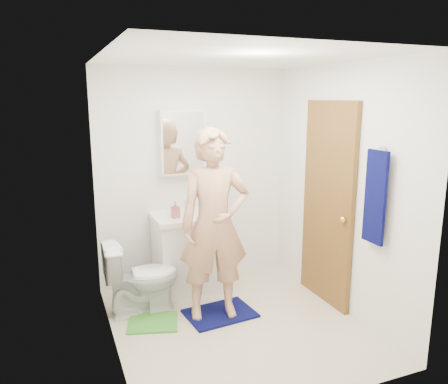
# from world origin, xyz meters

# --- Properties ---
(floor) EXTENTS (2.20, 2.40, 0.02)m
(floor) POSITION_xyz_m (0.00, 0.00, -0.01)
(floor) COLOR beige
(floor) RESTS_ON ground
(ceiling) EXTENTS (2.20, 2.40, 0.02)m
(ceiling) POSITION_xyz_m (0.00, 0.00, 2.41)
(ceiling) COLOR white
(ceiling) RESTS_ON ground
(wall_back) EXTENTS (2.20, 0.02, 2.40)m
(wall_back) POSITION_xyz_m (0.00, 1.21, 1.20)
(wall_back) COLOR white
(wall_back) RESTS_ON ground
(wall_front) EXTENTS (2.20, 0.02, 2.40)m
(wall_front) POSITION_xyz_m (0.00, -1.21, 1.20)
(wall_front) COLOR white
(wall_front) RESTS_ON ground
(wall_left) EXTENTS (0.02, 2.40, 2.40)m
(wall_left) POSITION_xyz_m (-1.11, 0.00, 1.20)
(wall_left) COLOR white
(wall_left) RESTS_ON ground
(wall_right) EXTENTS (0.02, 2.40, 2.40)m
(wall_right) POSITION_xyz_m (1.11, 0.00, 1.20)
(wall_right) COLOR white
(wall_right) RESTS_ON ground
(vanity_cabinet) EXTENTS (0.75, 0.55, 0.80)m
(vanity_cabinet) POSITION_xyz_m (-0.15, 0.91, 0.40)
(vanity_cabinet) COLOR white
(vanity_cabinet) RESTS_ON floor
(countertop) EXTENTS (0.79, 0.59, 0.05)m
(countertop) POSITION_xyz_m (-0.15, 0.91, 0.83)
(countertop) COLOR white
(countertop) RESTS_ON vanity_cabinet
(sink_basin) EXTENTS (0.40, 0.40, 0.03)m
(sink_basin) POSITION_xyz_m (-0.15, 0.91, 0.84)
(sink_basin) COLOR white
(sink_basin) RESTS_ON countertop
(faucet) EXTENTS (0.03, 0.03, 0.12)m
(faucet) POSITION_xyz_m (-0.15, 1.09, 0.91)
(faucet) COLOR silver
(faucet) RESTS_ON countertop
(medicine_cabinet) EXTENTS (0.50, 0.12, 0.70)m
(medicine_cabinet) POSITION_xyz_m (-0.15, 1.14, 1.60)
(medicine_cabinet) COLOR white
(medicine_cabinet) RESTS_ON wall_back
(mirror_panel) EXTENTS (0.46, 0.01, 0.66)m
(mirror_panel) POSITION_xyz_m (-0.15, 1.08, 1.60)
(mirror_panel) COLOR white
(mirror_panel) RESTS_ON wall_back
(door) EXTENTS (0.05, 0.80, 2.05)m
(door) POSITION_xyz_m (1.07, 0.15, 1.02)
(door) COLOR brown
(door) RESTS_ON ground
(door_knob) EXTENTS (0.07, 0.07, 0.07)m
(door_knob) POSITION_xyz_m (1.03, -0.17, 0.95)
(door_knob) COLOR gold
(door_knob) RESTS_ON door
(towel) EXTENTS (0.03, 0.24, 0.80)m
(towel) POSITION_xyz_m (1.03, -0.57, 1.25)
(towel) COLOR #070A44
(towel) RESTS_ON wall_right
(towel_hook) EXTENTS (0.06, 0.02, 0.02)m
(towel_hook) POSITION_xyz_m (1.07, -0.57, 1.67)
(towel_hook) COLOR silver
(towel_hook) RESTS_ON wall_right
(toilet) EXTENTS (0.72, 0.43, 0.72)m
(toilet) POSITION_xyz_m (-0.76, 0.56, 0.36)
(toilet) COLOR white
(toilet) RESTS_ON floor
(bath_mat) EXTENTS (0.69, 0.52, 0.02)m
(bath_mat) POSITION_xyz_m (-0.08, 0.22, 0.01)
(bath_mat) COLOR #070A44
(bath_mat) RESTS_ON floor
(green_rug) EXTENTS (0.54, 0.49, 0.02)m
(green_rug) POSITION_xyz_m (-0.72, 0.29, 0.01)
(green_rug) COLOR green
(green_rug) RESTS_ON floor
(soap_dispenser) EXTENTS (0.09, 0.09, 0.17)m
(soap_dispenser) POSITION_xyz_m (-0.33, 0.83, 0.94)
(soap_dispenser) COLOR #BA5956
(soap_dispenser) RESTS_ON countertop
(toothbrush_cup) EXTENTS (0.16, 0.16, 0.10)m
(toothbrush_cup) POSITION_xyz_m (0.15, 1.01, 0.90)
(toothbrush_cup) COLOR #5F3B83
(toothbrush_cup) RESTS_ON countertop
(man) EXTENTS (0.72, 0.53, 1.79)m
(man) POSITION_xyz_m (-0.13, 0.21, 0.92)
(man) COLOR tan
(man) RESTS_ON bath_mat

